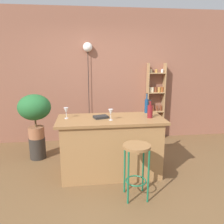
% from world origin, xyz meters
% --- Properties ---
extents(ground, '(12.00, 12.00, 0.00)m').
position_xyz_m(ground, '(0.00, 0.00, 0.00)').
color(ground, brown).
extents(back_wall, '(6.40, 0.10, 2.80)m').
position_xyz_m(back_wall, '(0.00, 1.95, 1.40)').
color(back_wall, '#8C5642').
rests_on(back_wall, ground).
extents(kitchen_counter, '(1.61, 0.72, 0.90)m').
position_xyz_m(kitchen_counter, '(0.00, 0.30, 0.46)').
color(kitchen_counter, '#9E7042').
rests_on(kitchen_counter, ground).
extents(bar_stool, '(0.35, 0.35, 0.73)m').
position_xyz_m(bar_stool, '(0.25, -0.38, 0.54)').
color(bar_stool, '#196642').
rests_on(bar_stool, ground).
extents(spice_shelf, '(0.39, 0.18, 1.69)m').
position_xyz_m(spice_shelf, '(1.17, 1.79, 0.84)').
color(spice_shelf, '#A87F51').
rests_on(spice_shelf, ground).
extents(plant_stool, '(0.29, 0.29, 0.39)m').
position_xyz_m(plant_stool, '(-1.26, 1.02, 0.20)').
color(plant_stool, '#2D2823').
rests_on(plant_stool, ground).
extents(potted_plant, '(0.57, 0.51, 0.79)m').
position_xyz_m(potted_plant, '(-1.26, 1.02, 0.90)').
color(potted_plant, '#935B3D').
rests_on(potted_plant, plant_stool).
extents(bottle_spirits_clear, '(0.08, 0.08, 0.27)m').
position_xyz_m(bottle_spirits_clear, '(0.60, 0.26, 1.01)').
color(bottle_spirits_clear, maroon).
rests_on(bottle_spirits_clear, kitchen_counter).
extents(bottle_vinegar, '(0.06, 0.06, 0.33)m').
position_xyz_m(bottle_vinegar, '(0.63, 0.59, 1.03)').
color(bottle_vinegar, navy).
rests_on(bottle_vinegar, kitchen_counter).
extents(wine_glass_left, '(0.07, 0.07, 0.16)m').
position_xyz_m(wine_glass_left, '(-0.66, 0.38, 1.02)').
color(wine_glass_left, silver).
rests_on(wine_glass_left, kitchen_counter).
extents(wine_glass_center, '(0.07, 0.07, 0.16)m').
position_xyz_m(wine_glass_center, '(-0.01, 0.19, 1.02)').
color(wine_glass_center, silver).
rests_on(wine_glass_center, kitchen_counter).
extents(cookbook, '(0.25, 0.21, 0.03)m').
position_xyz_m(cookbook, '(-0.15, 0.33, 0.92)').
color(cookbook, black).
rests_on(cookbook, kitchen_counter).
extents(pendant_globe_light, '(0.19, 0.19, 2.11)m').
position_xyz_m(pendant_globe_light, '(-0.29, 1.84, 1.97)').
color(pendant_globe_light, black).
rests_on(pendant_globe_light, ground).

